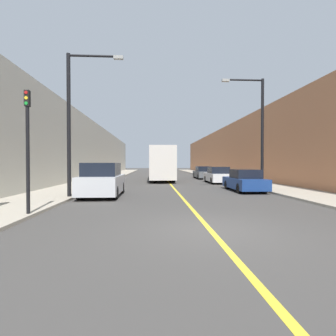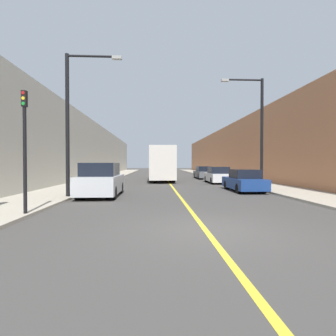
# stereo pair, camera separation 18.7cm
# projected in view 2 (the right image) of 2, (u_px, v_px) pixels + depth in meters

# --- Properties ---
(ground_plane) EXTENTS (200.00, 200.00, 0.00)m
(ground_plane) POSITION_uv_depth(u_px,v_px,m) (205.00, 230.00, 7.22)
(ground_plane) COLOR #3F3D3A
(sidewalk_left) EXTENTS (3.41, 72.00, 0.11)m
(sidewalk_left) POSITION_uv_depth(u_px,v_px,m) (112.00, 176.00, 36.80)
(sidewalk_left) COLOR #A89E8C
(sidewalk_left) RESTS_ON ground
(sidewalk_right) EXTENTS (3.41, 72.00, 0.11)m
(sidewalk_right) POSITION_uv_depth(u_px,v_px,m) (215.00, 176.00, 37.56)
(sidewalk_right) COLOR #A89E8C
(sidewalk_right) RESTS_ON ground
(building_row_left) EXTENTS (4.00, 72.00, 7.23)m
(building_row_left) POSITION_uv_depth(u_px,v_px,m) (85.00, 151.00, 36.54)
(building_row_left) COLOR #B7B2A3
(building_row_left) RESTS_ON ground
(building_row_right) EXTENTS (4.00, 72.00, 7.27)m
(building_row_right) POSITION_uv_depth(u_px,v_px,m) (241.00, 151.00, 37.69)
(building_row_right) COLOR #B2724C
(building_row_right) RESTS_ON ground
(road_center_line) EXTENTS (0.16, 72.00, 0.01)m
(road_center_line) POSITION_uv_depth(u_px,v_px,m) (164.00, 176.00, 37.18)
(road_center_line) COLOR gold
(road_center_line) RESTS_ON ground
(bus) EXTENTS (2.48, 10.78, 3.49)m
(bus) POSITION_uv_depth(u_px,v_px,m) (161.00, 163.00, 28.62)
(bus) COLOR silver
(bus) RESTS_ON ground
(parked_suv_left) EXTENTS (2.03, 4.41, 1.87)m
(parked_suv_left) POSITION_uv_depth(u_px,v_px,m) (101.00, 181.00, 14.61)
(parked_suv_left) COLOR silver
(parked_suv_left) RESTS_ON ground
(car_right_near) EXTENTS (1.79, 4.32, 1.45)m
(car_right_near) POSITION_uv_depth(u_px,v_px,m) (244.00, 181.00, 17.33)
(car_right_near) COLOR navy
(car_right_near) RESTS_ON ground
(car_right_mid) EXTENTS (1.87, 4.29, 1.53)m
(car_right_mid) POSITION_uv_depth(u_px,v_px,m) (218.00, 176.00, 24.46)
(car_right_mid) COLOR silver
(car_right_mid) RESTS_ON ground
(car_right_far) EXTENTS (1.76, 4.72, 1.50)m
(car_right_far) POSITION_uv_depth(u_px,v_px,m) (203.00, 173.00, 31.61)
(car_right_far) COLOR #51565B
(car_right_far) RESTS_ON ground
(street_lamp_left) EXTENTS (2.93, 0.24, 7.43)m
(street_lamp_left) POSITION_uv_depth(u_px,v_px,m) (73.00, 114.00, 13.67)
(street_lamp_left) COLOR black
(street_lamp_left) RESTS_ON sidewalk_left
(street_lamp_right) EXTENTS (2.93, 0.24, 7.51)m
(street_lamp_right) POSITION_uv_depth(u_px,v_px,m) (258.00, 125.00, 17.87)
(street_lamp_right) COLOR black
(street_lamp_right) RESTS_ON sidewalk_right
(traffic_light) EXTENTS (0.16, 0.18, 4.21)m
(traffic_light) POSITION_uv_depth(u_px,v_px,m) (25.00, 147.00, 8.96)
(traffic_light) COLOR black
(traffic_light) RESTS_ON sidewalk_left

